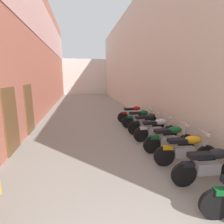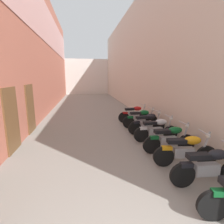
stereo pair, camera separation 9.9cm
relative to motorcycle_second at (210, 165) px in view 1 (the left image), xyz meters
The scene contains 11 objects.
ground_plane 8.52m from the motorcycle_second, 104.77° to the left, with size 41.82×41.82×0.00m, color gray.
building_left 12.18m from the motorcycle_second, 118.26° to the left, with size 0.45×25.82×8.68m.
building_right 10.83m from the motorcycle_second, 83.63° to the left, with size 0.45×25.82×7.83m.
building_far_end 24.31m from the motorcycle_second, 95.13° to the left, with size 9.21×2.00×5.10m, color silver.
motorcycle_second is the anchor object (origin of this frame).
motorcycle_third 0.94m from the motorcycle_second, 90.00° to the left, with size 1.84×0.58×1.04m.
motorcycle_fourth 1.88m from the motorcycle_second, 90.00° to the left, with size 1.85×0.58×1.04m.
motorcycle_fifth 2.97m from the motorcycle_second, 90.00° to the left, with size 1.85×0.58×1.04m.
motorcycle_sixth 3.98m from the motorcycle_second, 90.00° to the left, with size 1.84×0.58×1.04m.
motorcycle_seventh 4.89m from the motorcycle_second, 90.00° to the left, with size 1.85×0.58×1.04m.
motorcycle_eighth 6.00m from the motorcycle_second, 90.00° to the left, with size 1.85×0.58×1.04m.
Camera 1 is at (-0.77, -0.59, 2.53)m, focal length 27.95 mm.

